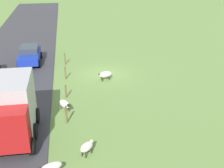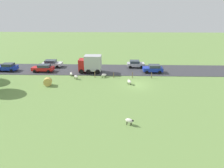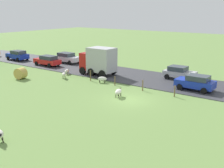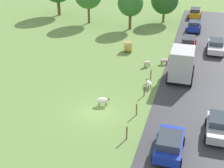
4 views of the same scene
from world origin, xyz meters
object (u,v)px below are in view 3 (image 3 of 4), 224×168
at_px(sheep_3, 64,74).
at_px(truck_0, 99,60).
at_px(car_0, 196,82).
at_px(car_4, 47,60).
at_px(sheep_1, 118,92).
at_px(car_2, 179,72).
at_px(sheep_0, 0,134).
at_px(car_1, 67,58).
at_px(sheep_2, 67,71).
at_px(hay_bale_0, 21,73).
at_px(car_3, 18,55).
at_px(sheep_4, 102,79).

bearing_deg(sheep_3, truck_0, -28.91).
height_order(car_0, car_4, car_0).
bearing_deg(sheep_1, car_2, -10.64).
distance_m(sheep_0, car_1, 28.03).
relative_size(sheep_3, car_4, 0.22).
xyz_separation_m(sheep_2, hay_bale_0, (-5.21, 2.88, 0.23)).
bearing_deg(car_1, hay_bale_0, -165.30).
bearing_deg(car_3, sheep_3, -106.28).
distance_m(sheep_1, car_4, 18.94).
bearing_deg(car_3, truck_0, -91.37).
bearing_deg(car_3, car_1, -69.38).
distance_m(sheep_3, car_3, 16.31).
bearing_deg(sheep_3, car_3, 73.72).
bearing_deg(sheep_1, sheep_3, 76.86).
bearing_deg(sheep_2, car_2, -65.16).
relative_size(sheep_1, sheep_2, 1.02).
relative_size(car_1, car_2, 1.13).
distance_m(sheep_0, car_0, 20.33).
height_order(sheep_1, car_4, car_4).
bearing_deg(car_4, sheep_2, -109.93).
bearing_deg(car_0, car_2, 43.47).
xyz_separation_m(truck_0, car_2, (3.89, -9.60, -1.05)).
distance_m(hay_bale_0, car_3, 13.87).
height_order(sheep_0, car_3, car_3).
relative_size(car_0, car_2, 1.06).
distance_m(sheep_1, car_2, 10.54).
xyz_separation_m(sheep_4, car_0, (3.31, -10.10, 0.41)).
distance_m(hay_bale_0, truck_0, 9.97).
bearing_deg(truck_0, car_3, 88.63).
height_order(sheep_2, car_3, car_3).
bearing_deg(sheep_1, car_3, 74.93).
height_order(sheep_3, car_3, car_3).
bearing_deg(sheep_3, car_1, 42.56).
bearing_deg(sheep_2, sheep_1, -110.51).
bearing_deg(sheep_3, car_2, -55.96).
bearing_deg(sheep_1, sheep_0, 176.94).
distance_m(sheep_4, car_3, 21.10).
xyz_separation_m(sheep_0, hay_bale_0, (11.65, 13.50, 0.14)).
bearing_deg(car_4, sheep_4, -103.41).
distance_m(sheep_1, car_3, 26.51).
distance_m(sheep_4, car_0, 10.64).
bearing_deg(car_2, sheep_0, 173.50).
bearing_deg(car_0, sheep_0, 162.83).
height_order(sheep_2, car_1, car_1).
height_order(truck_0, car_1, truck_0).
height_order(sheep_0, car_2, car_2).
xyz_separation_m(car_0, car_3, (0.10, 30.92, 0.01)).
distance_m(car_0, car_4, 23.09).
bearing_deg(sheep_1, sheep_4, 53.96).
bearing_deg(sheep_0, car_0, -17.17).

